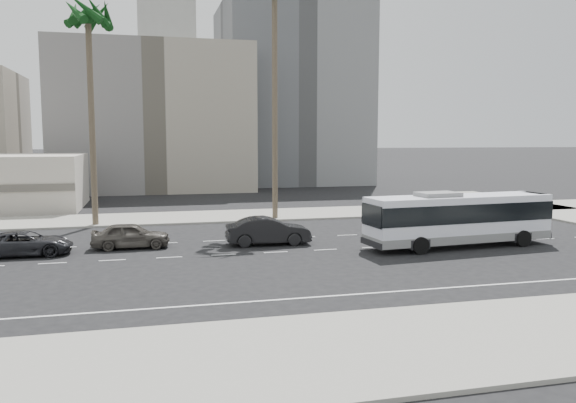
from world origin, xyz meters
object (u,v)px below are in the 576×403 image
object	(u,v)px
palm_mid	(88,21)
car_a	(268,231)
car_c	(26,243)
city_bus	(459,218)
car_b	(131,235)

from	to	relation	value
palm_mid	car_a	bearing A→B (deg)	-43.34
car_a	car_c	xyz separation A→B (m)	(-13.83, 0.04, -0.16)
city_bus	car_a	distance (m)	11.58
city_bus	car_a	bearing A→B (deg)	157.70
car_a	palm_mid	bearing A→B (deg)	49.13
city_bus	car_c	bearing A→B (deg)	167.14
car_b	car_a	bearing A→B (deg)	-95.08
car_a	car_c	size ratio (longest dim) A/B	1.04
city_bus	car_b	world-z (taller)	city_bus
car_c	palm_mid	xyz separation A→B (m)	(2.88, 10.29, 14.19)
car_c	palm_mid	size ratio (longest dim) A/B	0.30
city_bus	palm_mid	xyz separation A→B (m)	(-21.96, 13.80, 13.12)
city_bus	palm_mid	size ratio (longest dim) A/B	0.72
car_a	palm_mid	world-z (taller)	palm_mid
car_a	palm_mid	distance (m)	20.58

